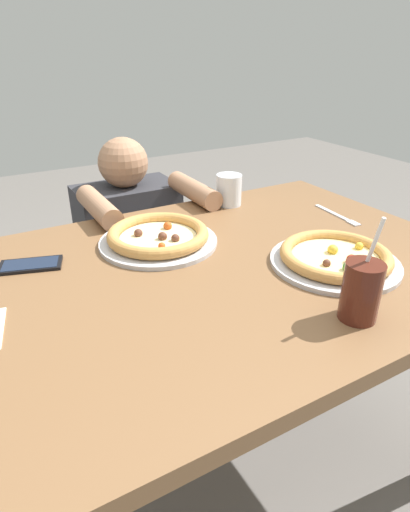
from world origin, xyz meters
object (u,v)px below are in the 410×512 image
Objects in this scene: pizza_far at (158,237)px; fork at (339,216)px; drink_cup_colored at (361,291)px; diner_seated at (133,265)px; pizza_near at (335,258)px; cell_phone at (31,265)px; water_cup_clear at (229,190)px.

pizza_far is 0.60m from fork.
drink_cup_colored is 1.11m from diner_seated.
cell_phone is (-0.67, 0.37, -0.01)m from pizza_near.
fork is 0.84m from diner_seated.
cell_phone is (-0.34, 0.03, -0.02)m from pizza_far.
diner_seated is (-0.25, 0.33, -0.38)m from water_cup_clear.
pizza_near reaches higher than cell_phone.
pizza_near is 3.09× the size of water_cup_clear.
fork is (0.25, -0.27, -0.05)m from water_cup_clear.
water_cup_clear is at bearing 26.93° from pizza_far.
pizza_far is 1.98× the size of cell_phone.
cell_phone is at bearing 171.86° from fork.
drink_cup_colored is (-0.13, -0.19, 0.04)m from pizza_near.
pizza_near is at bearing 55.70° from drink_cup_colored.
diner_seated reaches higher than pizza_far.
pizza_far is 0.57m from drink_cup_colored.
pizza_far is at bearing -100.30° from diner_seated.
water_cup_clear is at bearing 89.05° from pizza_near.
water_cup_clear is (0.01, 0.51, 0.03)m from pizza_near.
cell_phone is 0.17× the size of diner_seated.
pizza_near is at bearing -73.74° from diner_seated.
pizza_far is 0.34m from cell_phone.
pizza_far is 1.62× the size of fork.
diner_seated is (0.09, 0.50, -0.34)m from pizza_far.
drink_cup_colored reaches higher than fork.
drink_cup_colored is 1.09× the size of fork.
water_cup_clear reaches higher than pizza_far.
drink_cup_colored is at bearing -124.30° from pizza_near.
water_cup_clear reaches higher than fork.
water_cup_clear is at bearing 78.71° from drink_cup_colored.
diner_seated is (0.43, 0.47, -0.33)m from cell_phone.
fork is (0.59, -0.10, -0.02)m from pizza_far.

